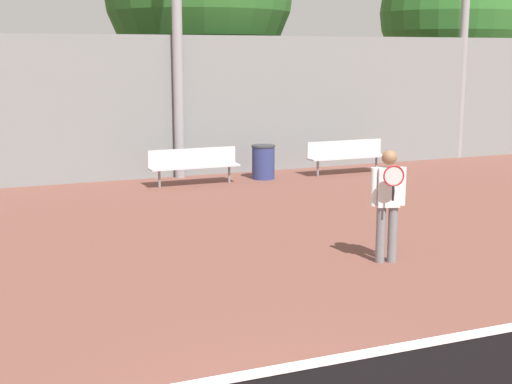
{
  "coord_description": "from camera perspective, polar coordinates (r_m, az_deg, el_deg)",
  "views": [
    {
      "loc": [
        -2.49,
        -4.02,
        3.13
      ],
      "look_at": [
        1.64,
        6.08,
        0.99
      ],
      "focal_mm": 50.0,
      "sensor_mm": 36.0,
      "label": 1
    }
  ],
  "objects": [
    {
      "name": "trash_bin",
      "position": [
        17.94,
        0.59,
        2.43
      ],
      "size": [
        0.6,
        0.6,
        0.85
      ],
      "color": "navy",
      "rests_on": "ground_plane"
    },
    {
      "name": "tennis_player",
      "position": [
        10.81,
        10.51,
        -0.6
      ],
      "size": [
        0.51,
        0.47,
        1.72
      ],
      "rotation": [
        0.0,
        0.0,
        -0.31
      ],
      "color": "slate",
      "rests_on": "ground_plane"
    },
    {
      "name": "bench_adjacent_court",
      "position": [
        18.81,
        7.22,
        3.1
      ],
      "size": [
        2.18,
        0.4,
        0.87
      ],
      "color": "silver",
      "rests_on": "ground_plane"
    },
    {
      "name": "tree_green_tall",
      "position": [
        28.39,
        15.21,
        13.65
      ],
      "size": [
        5.14,
        5.14,
        7.17
      ],
      "color": "brown",
      "rests_on": "ground_plane"
    },
    {
      "name": "bench_courtside_near",
      "position": [
        17.16,
        -5.01,
        2.38
      ],
      "size": [
        2.19,
        0.4,
        0.87
      ],
      "color": "silver",
      "rests_on": "ground_plane"
    },
    {
      "name": "back_fence",
      "position": [
        17.73,
        -14.2,
        6.4
      ],
      "size": [
        31.33,
        0.06,
        3.57
      ],
      "color": "gray",
      "rests_on": "ground_plane"
    }
  ]
}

